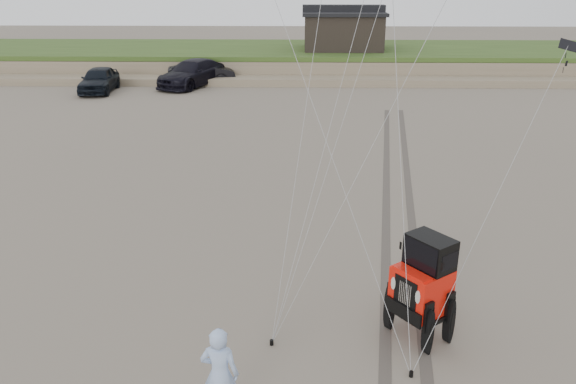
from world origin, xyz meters
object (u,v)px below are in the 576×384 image
truck_c (193,73)px  man (220,374)px  cabin (343,29)px  truck_b (202,72)px  truck_a (99,80)px  jeep (420,298)px

truck_c → man: size_ratio=3.36×
cabin → truck_b: (-10.34, -5.76, -2.46)m
truck_b → man: 32.96m
truck_c → truck_a: bearing=-133.8°
truck_b → jeep: size_ratio=0.97×
truck_a → man: size_ratio=2.62×
truck_a → cabin: bearing=24.8°
truck_c → jeep: size_ratio=1.25×
truck_a → man: bearing=-71.7°
cabin → truck_a: cabin is taller
truck_b → jeep: (9.66, -29.96, 0.13)m
truck_b → jeep: bearing=-172.8°
truck_c → jeep: (10.10, -28.78, 0.02)m
cabin → truck_a: 19.07m
truck_a → jeep: (15.87, -26.55, 0.10)m
truck_c → man: man is taller
truck_a → truck_c: bearing=16.9°
cabin → jeep: 35.80m
truck_c → man: (6.25, -31.27, 0.02)m
truck_a → truck_c: (5.78, 2.23, 0.08)m
jeep → man: size_ratio=2.69×
truck_b → truck_c: 1.26m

